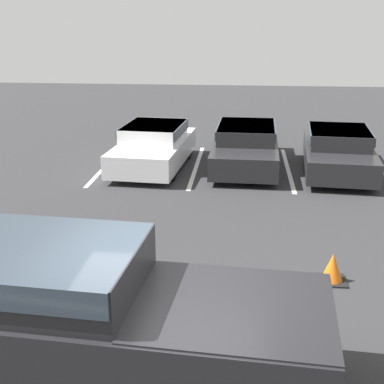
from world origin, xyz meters
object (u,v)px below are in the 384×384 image
at_px(pickup_truck, 77,316).
at_px(traffic_cone, 332,269).
at_px(parked_sedan_a, 154,145).
at_px(parked_sedan_b, 246,144).
at_px(parked_sedan_c, 338,149).

distance_m(pickup_truck, traffic_cone, 4.61).
xyz_separation_m(parked_sedan_a, parked_sedan_b, (2.72, 0.42, -0.02)).
distance_m(pickup_truck, parked_sedan_c, 10.90).
distance_m(parked_sedan_b, parked_sedan_c, 2.67).
relative_size(parked_sedan_a, parked_sedan_c, 0.98).
bearing_deg(parked_sedan_b, traffic_cone, 13.03).
bearing_deg(pickup_truck, parked_sedan_b, 83.23).
bearing_deg(pickup_truck, traffic_cone, 44.50).
height_order(parked_sedan_b, traffic_cone, parked_sedan_b).
height_order(pickup_truck, parked_sedan_c, pickup_truck).
bearing_deg(traffic_cone, parked_sedan_c, 80.43).
height_order(parked_sedan_c, traffic_cone, parked_sedan_c).
xyz_separation_m(pickup_truck, traffic_cone, (3.48, 2.95, -0.66)).
height_order(pickup_truck, parked_sedan_b, pickup_truck).
bearing_deg(parked_sedan_b, pickup_truck, -9.34).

